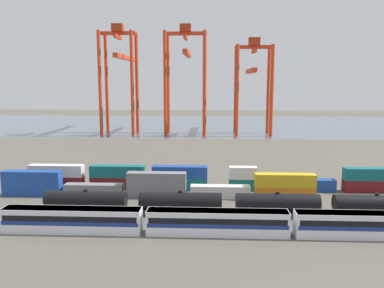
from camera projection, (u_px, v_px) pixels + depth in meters
ground_plane at (189, 159)px, 125.09m from camera, size 420.00×420.00×0.00m
harbour_water at (199, 125)px, 222.28m from camera, size 400.00×110.00×0.01m
passenger_train at (217, 221)px, 62.89m from camera, size 67.68×3.14×3.90m
freight_tank_row at (277, 205)px, 71.39m from camera, size 82.94×3.03×4.49m
shipping_container_0 at (33, 189)px, 84.73m from camera, size 12.10×2.44×2.60m
shipping_container_1 at (32, 177)px, 84.33m from camera, size 12.10×2.44×2.60m
shipping_container_2 at (94, 190)px, 84.09m from camera, size 12.10×2.44×2.60m
shipping_container_3 at (157, 191)px, 83.44m from camera, size 12.10×2.44×2.60m
shipping_container_4 at (157, 179)px, 83.04m from camera, size 12.10×2.44×2.60m
shipping_container_5 at (220, 192)px, 82.80m from camera, size 12.10×2.44×2.60m
shipping_container_6 at (285, 193)px, 82.15m from camera, size 12.10×2.44×2.60m
shipping_container_7 at (285, 180)px, 81.75m from camera, size 12.10×2.44×2.60m
shipping_container_8 at (57, 182)px, 90.89m from camera, size 12.10×2.44×2.60m
shipping_container_9 at (56, 171)px, 90.49m from camera, size 12.10×2.44×2.60m
shipping_container_10 at (118, 183)px, 90.21m from camera, size 12.10×2.44×2.60m
shipping_container_11 at (118, 171)px, 89.81m from camera, size 12.10×2.44×2.60m
shipping_container_12 at (180, 183)px, 89.52m from camera, size 12.10×2.44×2.60m
shipping_container_13 at (180, 172)px, 89.13m from camera, size 12.10×2.44×2.60m
shipping_container_14 at (243, 184)px, 88.84m from camera, size 6.04×2.44×2.60m
shipping_container_15 at (243, 173)px, 88.44m from camera, size 6.04×2.44×2.60m
shipping_container_16 at (307, 185)px, 88.16m from camera, size 12.10×2.44×2.60m
shipping_container_17 at (372, 186)px, 87.47m from camera, size 12.10×2.44×2.60m
shipping_container_18 at (372, 174)px, 87.07m from camera, size 12.10×2.44×2.60m
gantry_crane_west at (120, 68)px, 183.30m from camera, size 15.68×41.93×48.31m
gantry_crane_central at (186, 68)px, 180.82m from camera, size 18.45×36.11×48.03m
gantry_crane_east at (253, 77)px, 180.61m from camera, size 16.30×38.28×42.17m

